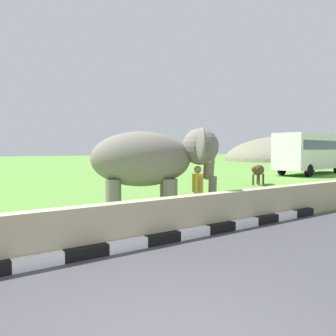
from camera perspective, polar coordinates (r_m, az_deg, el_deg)
name	(u,v)px	position (r m, az deg, el deg)	size (l,w,h in m)	color
striped_curb	(63,257)	(6.60, -18.17, -14.87)	(16.20, 0.20, 0.24)	white
barrier_parapet	(159,219)	(7.70, -1.55, -9.16)	(28.00, 0.36, 1.00)	tan
elephant	(153,160)	(9.95, -2.70, 1.41)	(3.99, 3.35, 2.83)	slate
person_handler	(198,189)	(10.04, 5.30, -3.78)	(0.37, 0.63, 1.66)	navy
bus_white	(311,151)	(30.83, 24.16, 2.87)	(9.31, 3.75, 3.50)	silver
cow_near	(258,171)	(20.41, 15.78, -0.45)	(1.89, 1.16, 1.23)	#473323
hill_east	(294,160)	(69.22, 21.60, 1.28)	(30.62, 24.50, 10.13)	#706C59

